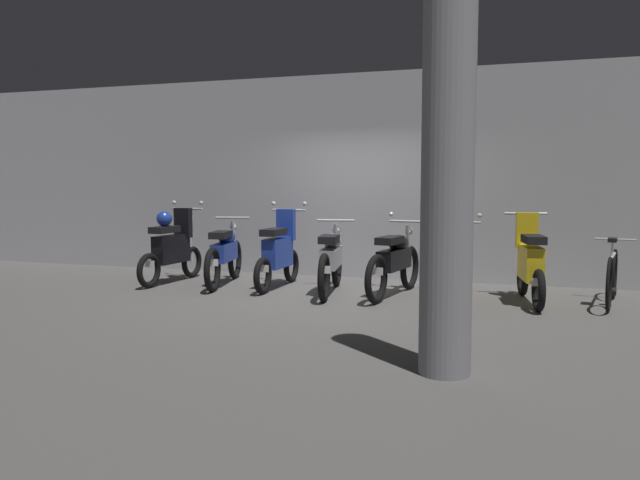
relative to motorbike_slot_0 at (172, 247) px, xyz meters
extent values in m
plane|color=#565451|center=(2.69, -0.34, -0.57)|extent=(80.00, 80.00, 0.00)
cube|color=#ADADB2|center=(2.69, 1.57, 1.12)|extent=(16.00, 0.30, 3.37)
torus|color=black|center=(0.03, 0.55, -0.30)|extent=(0.12, 0.53, 0.53)
torus|color=black|center=(-0.04, -0.60, -0.30)|extent=(0.12, 0.53, 0.53)
cube|color=black|center=(0.00, -0.02, -0.03)|extent=(0.27, 0.75, 0.44)
cube|color=black|center=(0.02, 0.32, 0.37)|extent=(0.29, 0.14, 0.48)
cube|color=black|center=(-0.01, -0.19, 0.29)|extent=(0.27, 0.53, 0.10)
cylinder|color=#B7BABF|center=(0.03, 0.46, 0.59)|extent=(0.56, 0.07, 0.04)
sphere|color=#B7BABF|center=(-0.23, 0.47, 0.69)|extent=(0.07, 0.07, 0.07)
sphere|color=#B7BABF|center=(0.29, 0.44, 0.69)|extent=(0.07, 0.07, 0.07)
cylinder|color=#B7BABF|center=(0.03, 0.50, 0.12)|extent=(0.07, 0.15, 0.85)
sphere|color=silver|center=(0.03, 0.50, 0.44)|extent=(0.12, 0.12, 0.12)
cube|color=white|center=(-0.04, -0.58, -0.20)|extent=(0.16, 0.02, 0.10)
sphere|color=#1E389E|center=(-0.01, -0.19, 0.46)|extent=(0.24, 0.24, 0.24)
torus|color=black|center=(0.77, 0.67, -0.24)|extent=(0.22, 0.65, 0.65)
torus|color=black|center=(1.03, -0.60, -0.24)|extent=(0.22, 0.65, 0.65)
cube|color=#1E389E|center=(0.90, 0.04, -0.05)|extent=(0.38, 0.86, 0.28)
ellipsoid|color=#1E389E|center=(0.87, 0.19, 0.17)|extent=(0.34, 0.48, 0.22)
cube|color=black|center=(0.93, -0.14, 0.23)|extent=(0.34, 0.56, 0.10)
cylinder|color=#B7BABF|center=(0.79, 0.57, 0.45)|extent=(0.56, 0.15, 0.04)
cylinder|color=#B7BABF|center=(0.78, 0.62, 0.08)|extent=(0.09, 0.17, 0.65)
sphere|color=silver|center=(0.78, 0.62, 0.30)|extent=(0.12, 0.12, 0.12)
cube|color=white|center=(1.02, -0.57, -0.14)|extent=(0.16, 0.04, 0.10)
torus|color=black|center=(1.79, 0.59, -0.30)|extent=(0.09, 0.53, 0.53)
torus|color=black|center=(1.79, -0.56, -0.30)|extent=(0.09, 0.53, 0.53)
cube|color=#1E389E|center=(1.79, 0.02, -0.03)|extent=(0.22, 0.74, 0.44)
cube|color=#1E389E|center=(1.79, 0.36, 0.37)|extent=(0.28, 0.12, 0.48)
cube|color=black|center=(1.79, -0.14, 0.29)|extent=(0.24, 0.52, 0.10)
cylinder|color=#B7BABF|center=(1.79, 0.50, 0.59)|extent=(0.56, 0.04, 0.04)
sphere|color=#B7BABF|center=(1.53, 0.50, 0.69)|extent=(0.07, 0.07, 0.07)
sphere|color=#B7BABF|center=(2.05, 0.50, 0.69)|extent=(0.07, 0.07, 0.07)
cylinder|color=#B7BABF|center=(1.79, 0.55, 0.12)|extent=(0.06, 0.15, 0.85)
sphere|color=silver|center=(1.79, 0.55, 0.44)|extent=(0.12, 0.12, 0.12)
cube|color=white|center=(1.79, -0.53, -0.20)|extent=(0.16, 0.01, 0.10)
torus|color=black|center=(2.59, 0.45, -0.24)|extent=(0.19, 0.66, 0.65)
torus|color=black|center=(2.79, -0.84, -0.24)|extent=(0.19, 0.66, 0.65)
cube|color=#9EA0A8|center=(2.69, -0.19, -0.05)|extent=(0.35, 0.86, 0.28)
ellipsoid|color=#9EA0A8|center=(2.67, -0.04, 0.17)|extent=(0.33, 0.48, 0.22)
cube|color=black|center=(2.72, -0.37, 0.23)|extent=(0.32, 0.55, 0.10)
cylinder|color=#B7BABF|center=(2.61, 0.35, 0.45)|extent=(0.56, 0.12, 0.04)
cylinder|color=#B7BABF|center=(2.60, 0.40, 0.08)|extent=(0.08, 0.17, 0.65)
sphere|color=silver|center=(2.60, 0.40, 0.30)|extent=(0.12, 0.12, 0.12)
cube|color=white|center=(2.79, -0.81, -0.14)|extent=(0.16, 0.04, 0.10)
torus|color=black|center=(3.70, 0.52, -0.24)|extent=(0.20, 0.66, 0.65)
torus|color=black|center=(3.48, -0.76, -0.24)|extent=(0.20, 0.66, 0.65)
cube|color=black|center=(3.59, -0.12, -0.05)|extent=(0.35, 0.86, 0.28)
ellipsoid|color=black|center=(3.62, 0.03, 0.17)|extent=(0.33, 0.48, 0.22)
cube|color=black|center=(3.56, -0.30, 0.23)|extent=(0.32, 0.55, 0.10)
cylinder|color=#B7BABF|center=(3.68, 0.42, 0.45)|extent=(0.56, 0.13, 0.04)
sphere|color=#B7BABF|center=(3.42, 0.46, 0.55)|extent=(0.07, 0.07, 0.07)
sphere|color=#B7BABF|center=(3.94, 0.38, 0.55)|extent=(0.07, 0.07, 0.07)
cylinder|color=#B7BABF|center=(3.69, 0.47, 0.08)|extent=(0.08, 0.17, 0.65)
sphere|color=silver|center=(3.69, 0.47, 0.30)|extent=(0.12, 0.12, 0.12)
cube|color=white|center=(3.49, -0.74, -0.14)|extent=(0.16, 0.04, 0.10)
torus|color=black|center=(4.42, 0.51, -0.24)|extent=(0.15, 0.66, 0.65)
torus|color=black|center=(4.55, -0.78, -0.24)|extent=(0.15, 0.66, 0.65)
cube|color=gold|center=(4.49, -0.13, -0.05)|extent=(0.30, 0.85, 0.28)
ellipsoid|color=gold|center=(4.47, 0.02, 0.17)|extent=(0.30, 0.46, 0.22)
cube|color=black|center=(4.51, -0.32, 0.23)|extent=(0.29, 0.54, 0.10)
cylinder|color=#B7BABF|center=(4.43, 0.41, 0.45)|extent=(0.56, 0.09, 0.04)
sphere|color=#B7BABF|center=(4.18, 0.38, 0.55)|extent=(0.07, 0.07, 0.07)
sphere|color=#B7BABF|center=(4.69, 0.43, 0.55)|extent=(0.07, 0.07, 0.07)
cylinder|color=#B7BABF|center=(4.43, 0.46, 0.08)|extent=(0.07, 0.16, 0.65)
sphere|color=silver|center=(4.43, 0.46, 0.30)|extent=(0.12, 0.12, 0.12)
cube|color=white|center=(4.55, -0.76, -0.14)|extent=(0.16, 0.03, 0.10)
torus|color=black|center=(5.29, 0.46, -0.30)|extent=(0.17, 0.54, 0.53)
torus|color=black|center=(5.48, -0.67, -0.30)|extent=(0.17, 0.54, 0.53)
cube|color=gold|center=(5.39, -0.11, -0.03)|extent=(0.33, 0.76, 0.44)
cube|color=gold|center=(5.33, 0.24, 0.37)|extent=(0.30, 0.16, 0.48)
cube|color=black|center=(5.41, -0.26, 0.29)|extent=(0.32, 0.55, 0.10)
cylinder|color=#B7BABF|center=(5.31, 0.37, 0.59)|extent=(0.56, 0.12, 0.04)
cylinder|color=#B7BABF|center=(5.30, 0.42, 0.12)|extent=(0.08, 0.15, 0.85)
sphere|color=silver|center=(5.30, 0.42, 0.44)|extent=(0.12, 0.12, 0.12)
cube|color=white|center=(5.47, -0.65, -0.20)|extent=(0.16, 0.04, 0.10)
torus|color=black|center=(6.48, 0.61, -0.23)|extent=(0.16, 0.68, 0.68)
torus|color=black|center=(6.29, -0.42, -0.23)|extent=(0.16, 0.68, 0.68)
cylinder|color=silver|center=(6.39, 0.09, 0.07)|extent=(0.16, 0.68, 0.04)
cylinder|color=silver|center=(6.35, -0.11, 0.17)|extent=(0.03, 0.03, 0.22)
cube|color=black|center=(6.35, -0.11, 0.29)|extent=(0.14, 0.23, 0.05)
cylinder|color=#B7BABF|center=(6.46, 0.49, 0.25)|extent=(0.50, 0.12, 0.03)
cylinder|color=black|center=(6.38, 0.04, -0.38)|extent=(0.14, 0.12, 0.10)
cylinder|color=gray|center=(4.68, -3.53, 1.12)|extent=(0.42, 0.42, 3.37)
camera|label=1|loc=(5.25, -8.58, 0.97)|focal=34.88mm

